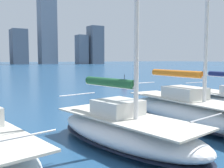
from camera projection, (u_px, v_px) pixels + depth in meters
The scene contains 3 objects.
sailboat_orange at pixel (192, 111), 12.10m from camera, with size 2.44×8.53×9.52m.
sailboat_forest at pixel (125, 128), 9.40m from camera, with size 3.55×7.09×10.00m.
channel_buoy at pixel (124, 84), 29.63m from camera, with size 0.70×0.70×1.40m.
Camera 1 is at (5.02, 1.70, 3.12)m, focal length 42.00 mm.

